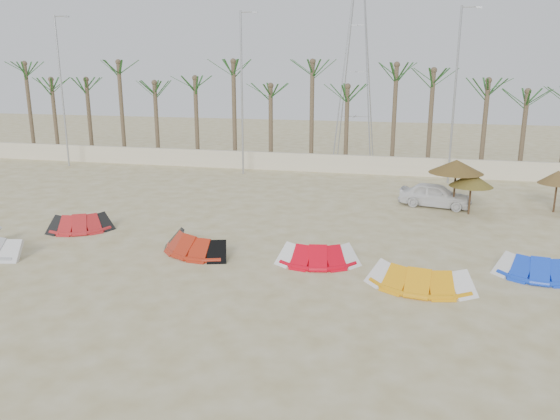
% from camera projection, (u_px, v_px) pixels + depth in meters
% --- Properties ---
extents(ground, '(120.00, 120.00, 0.00)m').
position_uv_depth(ground, '(240.00, 290.00, 18.71)').
color(ground, beige).
rests_on(ground, ground).
extents(boundary_wall, '(60.00, 0.30, 1.30)m').
position_uv_depth(boundary_wall, '(331.00, 163.00, 39.24)').
color(boundary_wall, beige).
rests_on(boundary_wall, ground).
extents(palm_line, '(52.00, 4.00, 7.70)m').
position_uv_depth(palm_line, '(345.00, 80.00, 39.02)').
color(palm_line, brown).
rests_on(palm_line, ground).
extents(lamp_a, '(1.25, 0.14, 11.00)m').
position_uv_depth(lamp_a, '(62.00, 89.00, 40.49)').
color(lamp_a, '#A5A8AD').
rests_on(lamp_a, ground).
extents(lamp_b, '(1.25, 0.14, 11.00)m').
position_uv_depth(lamp_b, '(242.00, 91.00, 37.38)').
color(lamp_b, '#A5A8AD').
rests_on(lamp_b, ground).
extents(lamp_c, '(1.25, 0.14, 11.00)m').
position_uv_depth(lamp_c, '(455.00, 93.00, 34.27)').
color(lamp_c, '#A5A8AD').
rests_on(lamp_c, ground).
extents(pylon, '(3.00, 3.00, 14.00)m').
position_uv_depth(pylon, '(353.00, 159.00, 44.83)').
color(pylon, '#A5A8AD').
rests_on(pylon, ground).
extents(kite_grey, '(3.92, 2.96, 0.90)m').
position_uv_depth(kite_grey, '(4.00, 240.00, 22.70)').
color(kite_grey, '#9EA1A4').
rests_on(kite_grey, ground).
extents(kite_red_left, '(3.35, 2.54, 0.90)m').
position_uv_depth(kite_red_left, '(84.00, 221.00, 25.47)').
color(kite_red_left, red).
rests_on(kite_red_left, ground).
extents(kite_red_mid, '(3.79, 2.72, 0.90)m').
position_uv_depth(kite_red_mid, '(197.00, 242.00, 22.50)').
color(kite_red_mid, '#AA2510').
rests_on(kite_red_mid, ground).
extents(kite_red_right, '(3.30, 1.97, 0.90)m').
position_uv_depth(kite_red_right, '(319.00, 252.00, 21.27)').
color(kite_red_right, red).
rests_on(kite_red_right, ground).
extents(kite_orange, '(3.72, 1.98, 0.90)m').
position_uv_depth(kite_orange, '(420.00, 274.00, 18.98)').
color(kite_orange, orange).
rests_on(kite_orange, ground).
extents(kite_blue, '(3.12, 1.86, 0.90)m').
position_uv_depth(kite_blue, '(537.00, 265.00, 19.89)').
color(kite_blue, blue).
rests_on(kite_blue, ground).
extents(parasol_left, '(2.82, 2.82, 2.74)m').
position_uv_depth(parasol_left, '(456.00, 166.00, 28.37)').
color(parasol_left, '#4C331E').
rests_on(parasol_left, ground).
extents(parasol_mid, '(2.22, 2.22, 2.18)m').
position_uv_depth(parasol_mid, '(472.00, 180.00, 27.83)').
color(parasol_mid, '#4C331E').
rests_on(parasol_mid, ground).
extents(parasol_right, '(1.95, 1.95, 2.22)m').
position_uv_depth(parasol_right, '(558.00, 177.00, 28.23)').
color(parasol_right, '#4C331E').
rests_on(parasol_right, ground).
extents(car, '(4.07, 2.32, 1.30)m').
position_uv_depth(car, '(435.00, 195.00, 29.63)').
color(car, white).
rests_on(car, ground).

